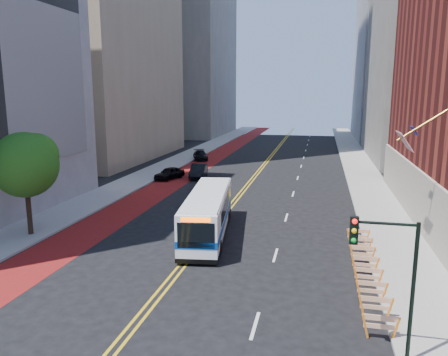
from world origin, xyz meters
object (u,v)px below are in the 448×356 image
traffic_signal (387,262)px  transit_bus (208,213)px  street_tree (26,162)px  car_a (169,173)px  car_b (199,171)px  car_c (200,155)px

traffic_signal → transit_bus: size_ratio=0.47×
street_tree → car_a: 20.80m
street_tree → car_b: (5.27, 21.71, -4.16)m
traffic_signal → car_a: size_ratio=1.32×
traffic_signal → transit_bus: 15.52m
street_tree → transit_bus: (11.31, 2.64, -3.38)m
car_b → street_tree: bearing=-111.7°
street_tree → car_b: size_ratio=1.47×
car_b → car_c: size_ratio=1.02×
car_b → car_c: 13.15m
street_tree → car_a: size_ratio=1.74×
traffic_signal → car_c: (-18.71, 43.99, -3.07)m
street_tree → car_b: street_tree is taller
street_tree → car_c: size_ratio=1.50×
car_a → traffic_signal: bearing=-37.0°
street_tree → car_a: bearing=83.3°
transit_bus → car_c: (-9.37, 31.79, -0.88)m
street_tree → car_c: 34.75m
traffic_signal → transit_bus: traffic_signal is taller
car_c → car_b: bearing=-96.3°
transit_bus → car_c: transit_bus is taller
street_tree → car_c: (1.94, 34.43, -4.26)m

